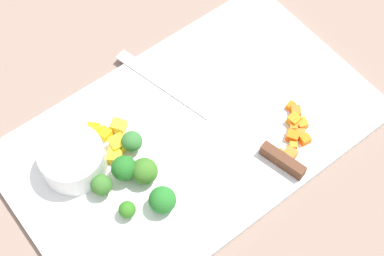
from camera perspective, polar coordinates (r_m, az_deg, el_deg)
The scene contains 27 objects.
ground_plane at distance 0.89m, azimuth 0.00°, elevation -0.71°, with size 4.00×4.00×0.00m, color #836E5F.
cutting_board at distance 0.89m, azimuth 0.00°, elevation -0.52°, with size 0.56×0.34×0.01m, color white.
prep_bowl at distance 0.85m, azimuth -11.61°, elevation -3.05°, with size 0.09×0.09×0.05m, color white.
chef_knife at distance 0.87m, azimuth 4.83°, elevation -0.55°, with size 0.10×0.35×0.02m.
carrot_dice_0 at distance 0.88m, azimuth 9.90°, elevation -1.70°, with size 0.01×0.01×0.01m, color orange.
carrot_dice_1 at distance 0.91m, azimuth 10.14°, elevation 1.58°, with size 0.02×0.01×0.01m, color orange.
carrot_dice_2 at distance 0.87m, azimuth 9.61°, elevation -2.53°, with size 0.01×0.02×0.02m, color orange.
carrot_dice_3 at distance 0.88m, azimuth 11.04°, elevation -1.12°, with size 0.01×0.01×0.01m, color orange.
carrot_dice_4 at distance 0.88m, azimuth 9.86°, elevation -0.79°, with size 0.02×0.02×0.01m, color orange.
carrot_dice_5 at distance 0.89m, azimuth 9.95°, elevation 0.06°, with size 0.01×0.01×0.01m, color orange.
carrot_dice_6 at distance 0.90m, azimuth 9.97°, elevation 0.78°, with size 0.02×0.02×0.02m, color orange.
carrot_dice_7 at distance 0.90m, azimuth 10.73°, elevation 0.44°, with size 0.01×0.02×0.01m, color orange.
carrot_dice_8 at distance 0.89m, azimuth 10.55°, elevation -0.56°, with size 0.01×0.01×0.01m, color orange.
carrot_dice_9 at distance 0.86m, azimuth 8.48°, elevation -2.76°, with size 0.02×0.02×0.01m, color orange.
carrot_dice_10 at distance 0.91m, azimuth 9.68°, elevation 2.14°, with size 0.01×0.01×0.01m, color orange.
pepper_dice_0 at distance 0.87m, azimuth -7.27°, elevation -1.58°, with size 0.02×0.02×0.02m, color yellow.
pepper_dice_1 at distance 0.88m, azimuth -7.23°, elevation 0.18°, with size 0.02×0.02×0.02m, color yellow.
pepper_dice_2 at distance 0.88m, azimuth -9.67°, elevation -0.34°, with size 0.02×0.02×0.02m, color yellow.
pepper_dice_3 at distance 0.88m, azimuth -8.56°, elevation -0.55°, with size 0.02×0.02×0.01m, color yellow.
pepper_dice_4 at distance 0.86m, azimuth -7.57°, elevation -2.80°, with size 0.02×0.02×0.02m, color yellow.
pepper_dice_5 at distance 0.85m, azimuth -7.14°, elevation -3.78°, with size 0.01×0.01×0.02m, color yellow.
broccoli_floret_0 at distance 0.81m, azimuth -6.39°, elevation -7.98°, with size 0.02×0.02×0.03m.
broccoli_floret_1 at distance 0.83m, azimuth -8.91°, elevation -5.53°, with size 0.03×0.03×0.04m.
broccoli_floret_2 at distance 0.83m, azimuth -4.69°, elevation -4.27°, with size 0.04×0.04×0.04m.
broccoli_floret_3 at distance 0.85m, azimuth -5.92°, elevation -1.35°, with size 0.03×0.03×0.04m.
broccoli_floret_4 at distance 0.81m, azimuth -2.92°, elevation -7.09°, with size 0.04×0.04×0.04m.
broccoli_floret_5 at distance 0.83m, azimuth -6.76°, elevation -3.88°, with size 0.04×0.04×0.04m.
Camera 1 is at (0.27, 0.35, 0.78)m, focal length 54.33 mm.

